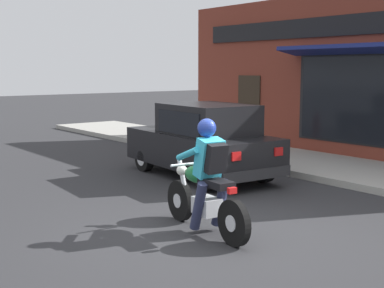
{
  "coord_description": "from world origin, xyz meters",
  "views": [
    {
      "loc": [
        -4.73,
        -5.51,
        2.29
      ],
      "look_at": [
        1.15,
        1.99,
        0.95
      ],
      "focal_mm": 50.0,
      "sensor_mm": 36.0,
      "label": 1
    }
  ],
  "objects": [
    {
      "name": "car_hatchback",
      "position": [
        2.37,
        3.17,
        0.77
      ],
      "size": [
        1.93,
        3.9,
        1.57
      ],
      "color": "black",
      "rests_on": "ground"
    },
    {
      "name": "fire_hydrant",
      "position": [
        5.09,
        4.47,
        0.57
      ],
      "size": [
        0.36,
        0.24,
        0.88
      ],
      "color": "red",
      "rests_on": "sidewalk_curb"
    },
    {
      "name": "ground_plane",
      "position": [
        0.0,
        0.0,
        0.0
      ],
      "size": [
        80.0,
        80.0,
        0.0
      ],
      "primitive_type": "plane",
      "color": "#2B2B2D"
    },
    {
      "name": "motorcycle_with_rider",
      "position": [
        -0.07,
        0.11,
        0.68
      ],
      "size": [
        0.62,
        2.02,
        1.62
      ],
      "color": "black",
      "rests_on": "ground"
    },
    {
      "name": "sidewalk_curb",
      "position": [
        5.14,
        3.0,
        0.07
      ],
      "size": [
        2.6,
        22.0,
        0.14
      ],
      "primitive_type": "cube",
      "color": "#9E9B93",
      "rests_on": "ground"
    },
    {
      "name": "storefront_building",
      "position": [
        6.67,
        2.92,
        2.11
      ],
      "size": [
        1.25,
        10.85,
        4.2
      ],
      "color": "maroon",
      "rests_on": "ground"
    }
  ]
}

